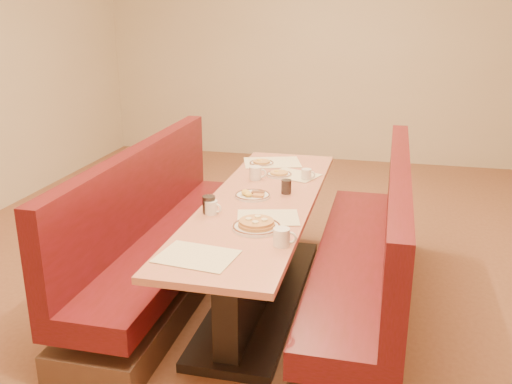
% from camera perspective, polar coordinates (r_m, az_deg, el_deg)
% --- Properties ---
extents(ground, '(8.00, 8.00, 0.00)m').
position_cam_1_polar(ground, '(4.12, 0.44, -10.71)').
color(ground, '#9E6647').
rests_on(ground, ground).
extents(room_envelope, '(6.04, 8.04, 2.82)m').
position_cam_1_polar(room_envelope, '(3.61, 0.51, 17.21)').
color(room_envelope, beige).
rests_on(room_envelope, ground).
extents(diner_table, '(0.70, 2.50, 0.75)m').
position_cam_1_polar(diner_table, '(3.96, 0.45, -5.96)').
color(diner_table, black).
rests_on(diner_table, ground).
extents(booth_left, '(0.55, 2.50, 1.05)m').
position_cam_1_polar(booth_left, '(4.17, -9.43, -5.08)').
color(booth_left, '#4C3326').
rests_on(booth_left, ground).
extents(booth_right, '(0.55, 2.50, 1.05)m').
position_cam_1_polar(booth_right, '(3.88, 11.13, -7.06)').
color(booth_right, '#4C3326').
rests_on(booth_right, ground).
extents(placemat_near_left, '(0.43, 0.34, 0.00)m').
position_cam_1_polar(placemat_near_left, '(3.00, -5.94, -6.40)').
color(placemat_near_left, '#F5E7C0').
rests_on(placemat_near_left, diner_table).
extents(placemat_near_right, '(0.43, 0.36, 0.00)m').
position_cam_1_polar(placemat_near_right, '(3.50, 1.21, -2.56)').
color(placemat_near_right, '#F5E7C0').
rests_on(placemat_near_right, diner_table).
extents(placemat_far_left, '(0.54, 0.46, 0.00)m').
position_cam_1_polar(placemat_far_left, '(4.72, 1.62, 2.99)').
color(placemat_far_left, '#F5E7C0').
rests_on(placemat_far_left, diner_table).
extents(placemat_far_right, '(0.43, 0.38, 0.00)m').
position_cam_1_polar(placemat_far_right, '(4.38, 3.84, 1.72)').
color(placemat_far_right, '#F5E7C0').
rests_on(placemat_far_right, diner_table).
extents(pancake_plate, '(0.29, 0.29, 0.06)m').
position_cam_1_polar(pancake_plate, '(3.33, 0.05, -3.35)').
color(pancake_plate, white).
rests_on(pancake_plate, diner_table).
extents(eggs_plate, '(0.24, 0.24, 0.05)m').
position_cam_1_polar(eggs_plate, '(3.88, -0.39, -0.29)').
color(eggs_plate, white).
rests_on(eggs_plate, diner_table).
extents(extra_plate_mid, '(0.20, 0.20, 0.04)m').
position_cam_1_polar(extra_plate_mid, '(4.36, 2.32, 1.81)').
color(extra_plate_mid, white).
rests_on(extra_plate_mid, diner_table).
extents(extra_plate_far, '(0.20, 0.20, 0.04)m').
position_cam_1_polar(extra_plate_far, '(4.66, 0.56, 2.94)').
color(extra_plate_far, white).
rests_on(extra_plate_far, diner_table).
extents(coffee_mug_a, '(0.13, 0.09, 0.10)m').
position_cam_1_polar(coffee_mug_a, '(3.10, 2.64, -4.50)').
color(coffee_mug_a, white).
rests_on(coffee_mug_a, diner_table).
extents(coffee_mug_b, '(0.11, 0.08, 0.09)m').
position_cam_1_polar(coffee_mug_b, '(3.56, -4.46, -1.52)').
color(coffee_mug_b, white).
rests_on(coffee_mug_b, diner_table).
extents(coffee_mug_c, '(0.11, 0.08, 0.08)m').
position_cam_1_polar(coffee_mug_c, '(4.27, 5.09, 1.79)').
color(coffee_mug_c, white).
rests_on(coffee_mug_c, diner_table).
extents(coffee_mug_d, '(0.13, 0.09, 0.10)m').
position_cam_1_polar(coffee_mug_d, '(4.25, -0.01, 1.93)').
color(coffee_mug_d, white).
rests_on(coffee_mug_d, diner_table).
extents(soda_tumbler_near, '(0.08, 0.08, 0.11)m').
position_cam_1_polar(soda_tumbler_near, '(3.58, -4.73, -1.27)').
color(soda_tumbler_near, black).
rests_on(soda_tumbler_near, diner_table).
extents(soda_tumbler_mid, '(0.07, 0.07, 0.10)m').
position_cam_1_polar(soda_tumbler_mid, '(3.94, 3.04, 0.54)').
color(soda_tumbler_mid, black).
rests_on(soda_tumbler_mid, diner_table).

